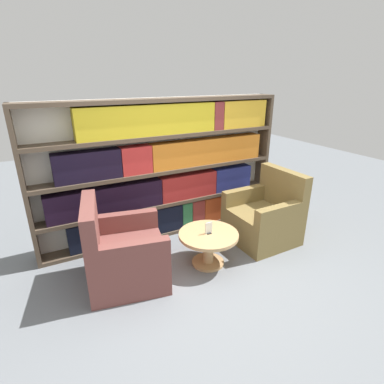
# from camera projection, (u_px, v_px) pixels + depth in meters

# --- Properties ---
(ground_plane) EXTENTS (14.00, 14.00, 0.00)m
(ground_plane) POSITION_uv_depth(u_px,v_px,m) (208.00, 277.00, 3.52)
(ground_plane) COLOR slate
(bookshelf) EXTENTS (3.53, 0.30, 1.94)m
(bookshelf) POSITION_uv_depth(u_px,v_px,m) (166.00, 170.00, 4.23)
(bookshelf) COLOR silver
(bookshelf) RESTS_ON ground_plane
(armchair_left) EXTENTS (0.98, 0.98, 1.00)m
(armchair_left) POSITION_uv_depth(u_px,v_px,m) (123.00, 255.00, 3.35)
(armchair_left) COLOR brown
(armchair_left) RESTS_ON ground_plane
(armchair_right) EXTENTS (0.85, 0.85, 1.00)m
(armchair_right) POSITION_uv_depth(u_px,v_px,m) (265.00, 218.00, 4.22)
(armchair_right) COLOR olive
(armchair_right) RESTS_ON ground_plane
(coffee_table) EXTENTS (0.73, 0.73, 0.43)m
(coffee_table) POSITION_uv_depth(u_px,v_px,m) (208.00, 242.00, 3.66)
(coffee_table) COLOR tan
(coffee_table) RESTS_ON ground_plane
(table_sign) EXTENTS (0.09, 0.06, 0.14)m
(table_sign) POSITION_uv_depth(u_px,v_px,m) (209.00, 229.00, 3.60)
(table_sign) COLOR black
(table_sign) RESTS_ON coffee_table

